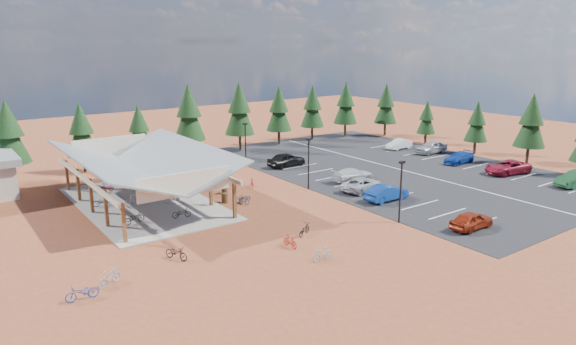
{
  "coord_description": "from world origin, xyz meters",
  "views": [
    {
      "loc": [
        -25.41,
        -36.78,
        14.34
      ],
      "look_at": [
        3.26,
        3.06,
        1.76
      ],
      "focal_mm": 32.0,
      "sensor_mm": 36.0,
      "label": 1
    }
  ],
  "objects": [
    {
      "name": "car_8",
      "position": [
        28.46,
        5.84,
        0.86
      ],
      "size": [
        4.84,
        2.04,
        1.63
      ],
      "primitive_type": "imported",
      "rotation": [
        0.0,
        0.0,
        -1.59
      ],
      "color": "#969A9E",
      "rests_on": "asphalt_lot"
    },
    {
      "name": "bike_10",
      "position": [
        -19.43,
        -8.37,
        0.49
      ],
      "size": [
        1.89,
        0.74,
        0.97
      ],
      "primitive_type": "imported",
      "rotation": [
        0.0,
        0.0,
        4.66
      ],
      "color": "navy",
      "rests_on": "ground"
    },
    {
      "name": "trash_bin_1",
      "position": [
        -2.58,
        5.47,
        0.45
      ],
      "size": [
        0.6,
        0.6,
        0.9
      ],
      "primitive_type": "cylinder",
      "color": "#412D17",
      "rests_on": "ground"
    },
    {
      "name": "bike_5",
      "position": [
        -7.82,
        5.82,
        0.62
      ],
      "size": [
        1.78,
        0.8,
        1.03
      ],
      "primitive_type": "imported",
      "rotation": [
        0.0,
        0.0,
        1.76
      ],
      "color": "gray",
      "rests_on": "concrete_pad"
    },
    {
      "name": "pine_1",
      "position": [
        -18.41,
        21.8,
        5.35
      ],
      "size": [
        3.76,
        3.76,
        8.77
      ],
      "color": "#382314",
      "rests_on": "ground"
    },
    {
      "name": "bike_pavilion",
      "position": [
        -10.0,
        7.0,
        3.82
      ],
      "size": [
        11.65,
        19.4,
        4.97
      ],
      "color": "brown",
      "rests_on": "concrete_pad"
    },
    {
      "name": "pine_6",
      "position": [
        15.79,
        22.69,
        5.09
      ],
      "size": [
        3.58,
        3.58,
        8.34
      ],
      "color": "#382314",
      "rests_on": "ground"
    },
    {
      "name": "car_3",
      "position": [
        10.66,
        1.57,
        0.72
      ],
      "size": [
        4.82,
        2.21,
        1.36
      ],
      "primitive_type": "imported",
      "rotation": [
        0.0,
        0.0,
        1.51
      ],
      "color": "#BCBCBC",
      "rests_on": "asphalt_lot"
    },
    {
      "name": "bike_14",
      "position": [
        -2.79,
        1.76,
        0.43
      ],
      "size": [
        1.06,
        1.75,
        0.87
      ],
      "primitive_type": "imported",
      "rotation": [
        0.0,
        0.0,
        0.32
      ],
      "color": "#28589B",
      "rests_on": "ground"
    },
    {
      "name": "pine_12",
      "position": [
        33.21,
        10.73,
        3.78
      ],
      "size": [
        2.66,
        2.66,
        6.2
      ],
      "color": "#382314",
      "rests_on": "ground"
    },
    {
      "name": "bike_12",
      "position": [
        -2.99,
        -7.73,
        0.45
      ],
      "size": [
        1.79,
        1.35,
        0.9
      ],
      "primitive_type": "imported",
      "rotation": [
        0.0,
        0.0,
        2.07
      ],
      "color": "black",
      "rests_on": "ground"
    },
    {
      "name": "bike_7",
      "position": [
        -7.65,
        11.39,
        0.64
      ],
      "size": [
        1.84,
        0.74,
        1.08
      ],
      "primitive_type": "imported",
      "rotation": [
        0.0,
        0.0,
        1.44
      ],
      "color": "maroon",
      "rests_on": "concrete_pad"
    },
    {
      "name": "car_0",
      "position": [
        8.47,
        -14.35,
        0.73
      ],
      "size": [
        4.04,
        1.63,
        1.38
      ],
      "primitive_type": "imported",
      "rotation": [
        0.0,
        0.0,
        1.57
      ],
      "color": "maroon",
      "rests_on": "asphalt_lot"
    },
    {
      "name": "car_2",
      "position": [
        8.89,
        -1.55,
        0.7
      ],
      "size": [
        5.09,
        3.07,
        1.32
      ],
      "primitive_type": "imported",
      "rotation": [
        0.0,
        0.0,
        1.76
      ],
      "color": "#AAADB2",
      "rests_on": "asphalt_lot"
    },
    {
      "name": "bike_1",
      "position": [
        -11.09,
        6.66,
        0.65
      ],
      "size": [
        1.89,
        1.0,
        1.1
      ],
      "primitive_type": "imported",
      "rotation": [
        0.0,
        0.0,
        1.85
      ],
      "color": "#9C9FA5",
      "rests_on": "concrete_pad"
    },
    {
      "name": "bike_11",
      "position": [
        -5.26,
        -9.02,
        0.46
      ],
      "size": [
        0.47,
        1.54,
        0.92
      ],
      "primitive_type": "imported",
      "rotation": [
        0.0,
        0.0,
        0.02
      ],
      "color": "maroon",
      "rests_on": "ground"
    },
    {
      "name": "bike_15",
      "position": [
        0.86,
        5.97,
        0.45
      ],
      "size": [
        0.97,
        1.53,
        0.89
      ],
      "primitive_type": "imported",
      "rotation": [
        0.0,
        0.0,
        2.73
      ],
      "color": "maroon",
      "rests_on": "ground"
    },
    {
      "name": "bike_2",
      "position": [
        -13.38,
        8.18,
        0.53
      ],
      "size": [
        1.73,
        0.89,
        0.87
      ],
      "primitive_type": "imported",
      "rotation": [
        0.0,
        0.0,
        1.37
      ],
      "color": "navy",
      "rests_on": "concrete_pad"
    },
    {
      "name": "car_7",
      "position": [
        26.67,
        0.17,
        0.71
      ],
      "size": [
        4.7,
        2.17,
        1.33
      ],
      "primitive_type": "imported",
      "rotation": [
        0.0,
        0.0,
        -1.5
      ],
      "color": "navy",
      "rests_on": "asphalt_lot"
    },
    {
      "name": "lamp_post_0",
      "position": [
        5.0,
        -10.0,
        2.98
      ],
      "size": [
        0.5,
        0.25,
        5.14
      ],
      "color": "black",
      "rests_on": "ground"
    },
    {
      "name": "lamp_post_1",
      "position": [
        5.0,
        2.0,
        2.98
      ],
      "size": [
        0.5,
        0.25,
        5.14
      ],
      "color": "black",
      "rests_on": "ground"
    },
    {
      "name": "pine_7",
      "position": [
        21.99,
        22.87,
        4.97
      ],
      "size": [
        3.5,
        3.5,
        8.14
      ],
      "color": "#382314",
      "rests_on": "ground"
    },
    {
      "name": "ground",
      "position": [
        0.0,
        0.0,
        0.0
      ],
      "size": [
        140.0,
        140.0,
        0.0
      ],
      "primitive_type": "plane",
      "color": "brown",
      "rests_on": "ground"
    },
    {
      "name": "pine_2",
      "position": [
        -11.24,
        22.09,
        4.84
      ],
      "size": [
        3.4,
        3.4,
        7.92
      ],
      "color": "#382314",
      "rests_on": "ground"
    },
    {
      "name": "bike_9",
      "position": [
        -17.59,
        -7.44,
        0.51
      ],
      "size": [
        1.76,
        1.14,
        1.03
      ],
      "primitive_type": "imported",
      "rotation": [
        0.0,
        0.0,
        1.99
      ],
      "color": "#929399",
      "rests_on": "ground"
    },
    {
      "name": "car_4",
      "position": [
        8.75,
        11.01,
        0.85
      ],
      "size": [
        4.84,
        2.15,
        1.62
      ],
      "primitive_type": "imported",
      "rotation": [
        0.0,
        0.0,
        1.62
      ],
      "color": "black",
      "rests_on": "asphalt_lot"
    },
    {
      "name": "bike_16",
      "position": [
        -2.49,
        1.86,
        0.41
      ],
      "size": [
        1.64,
        0.98,
        0.82
      ],
      "primitive_type": "imported",
      "rotation": [
        0.0,
        0.0,
        5.01
      ],
      "color": "black",
      "rests_on": "ground"
    },
    {
      "name": "car_9",
      "position": [
        27.17,
        10.26,
        0.71
      ],
      "size": [
        4.12,
        1.61,
        1.34
      ],
      "primitive_type": "imported",
      "rotation": [
        0.0,
        0.0,
        -1.52
      ],
      "color": "white",
      "rests_on": "asphalt_lot"
    },
    {
      "name": "pine_8",
      "position": [
        27.8,
        21.99,
        5.13
      ],
      "size": [
        3.61,
        3.61,
        8.4
      ],
      "color": "#382314",
      "rests_on": "ground"
    },
    {
      "name": "asphalt_lot",
      "position": [
        18.5,
        3.0,
        0.02
      ],
      "size": [
        27.0,
        44.0,
        0.04
      ],
      "primitive_type": "cube",
      "color": "black",
      "rests_on": "ground"
    },
    {
      "name": "trash_bin_0",
      "position": [
        -3.93,
        2.96,
        0.45
      ],
      "size": [
        0.6,
        0.6,
        0.9
      ],
      "primitive_type": "cylinder",
      "color": "#412D17",
      "rests_on": "ground"
    },
    {
      "name": "bike_6",
      "position": [
        -8.88,
        7.17,
        0.54
      ],
      "size": [
        1.74,
        0.8,
        0.88
      ],
      "primitive_type": "imported",
      "rotation": [
        0.0,
        0.0,
        1.7
      ],
      "color": "#1E518E",
      "rests_on": "concrete_pad"
    },
    {
      "name": "pine_4",
      "position": [
        1.8,
        22.25,
        5.69
      ],
      "size": [
        4.0,
        4.0,
        9.32
      ],
      "color": "#382314",
      "rests_on": "ground"
    },
    {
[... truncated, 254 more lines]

